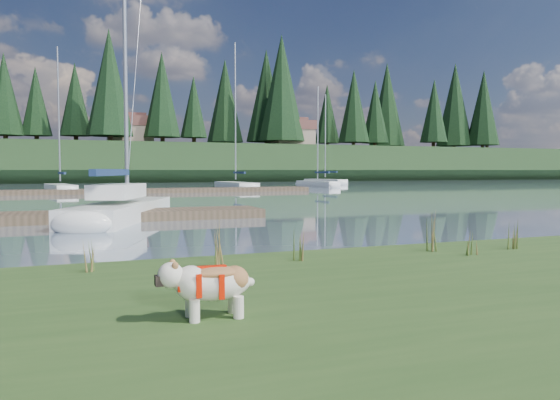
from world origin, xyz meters
name	(u,v)px	position (x,y,z in m)	size (l,w,h in m)	color
ground	(104,194)	(0.00, 30.00, 0.00)	(200.00, 200.00, 0.00)	#778AA1
bank	(393,367)	(0.00, -6.00, 0.17)	(60.00, 9.00, 0.35)	#314E1F
ridge	(85,164)	(0.00, 73.00, 2.50)	(200.00, 20.00, 5.00)	#1B3118
bulldog	(211,282)	(-1.07, -4.83, 0.66)	(0.83, 0.37, 0.50)	silver
sailboat_main	(127,205)	(-0.39, 9.65, 0.42)	(4.53, 8.38, 12.07)	white
dock_near	(6,219)	(-4.00, 9.00, 0.15)	(16.00, 2.00, 0.30)	#4C3D2C
dock_far	(133,191)	(2.00, 30.00, 0.15)	(26.00, 2.20, 0.30)	#4C3D2C
sailboat_bg_2	(59,187)	(-2.91, 34.29, 0.33)	(2.53, 7.17, 10.67)	white
sailboat_bg_3	(233,185)	(11.28, 36.89, 0.32)	(1.83, 8.69, 12.65)	white
sailboat_bg_4	(314,183)	(19.95, 38.63, 0.33)	(2.24, 6.56, 9.68)	white
sailboat_bg_5	(322,181)	(25.19, 47.93, 0.32)	(2.89, 7.32, 10.37)	white
weed_0	(219,245)	(-0.37, -2.42, 0.63)	(0.17, 0.14, 0.67)	#475B23
weed_1	(299,247)	(0.80, -2.38, 0.54)	(0.17, 0.14, 0.45)	#475B23
weed_2	(432,234)	(3.08, -2.31, 0.63)	(0.17, 0.14, 0.67)	#475B23
weed_3	(87,255)	(-2.00, -2.19, 0.56)	(0.17, 0.14, 0.51)	#475B23
weed_4	(471,245)	(3.40, -2.85, 0.51)	(0.17, 0.14, 0.37)	#475B23
weed_5	(512,234)	(4.46, -2.56, 0.59)	(0.17, 0.14, 0.57)	#475B23
mud_lip	(229,274)	(0.00, -1.60, 0.07)	(60.00, 0.50, 0.14)	#33281C
conifer_3	(4,94)	(-10.00, 72.00, 11.74)	(4.84, 4.84, 12.25)	#382619
conifer_4	(110,82)	(3.00, 66.00, 13.09)	(6.16, 6.16, 15.10)	#382619
conifer_5	(194,107)	(15.00, 70.00, 10.83)	(3.96, 3.96, 10.35)	#382619
conifer_6	(282,88)	(28.00, 68.00, 13.99)	(7.04, 7.04, 17.00)	#382619
conifer_7	(354,106)	(42.00, 71.00, 12.19)	(5.28, 5.28, 13.20)	#382619
conifer_8	(434,111)	(55.00, 67.00, 11.51)	(4.62, 4.62, 11.77)	#382619
conifer_9	(483,108)	(68.00, 70.00, 12.87)	(5.94, 5.94, 14.62)	#382619
house_1	(130,130)	(6.00, 71.00, 7.31)	(6.30, 5.30, 4.65)	gray
house_2	(291,133)	(30.00, 69.00, 7.31)	(6.30, 5.30, 4.65)	gray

